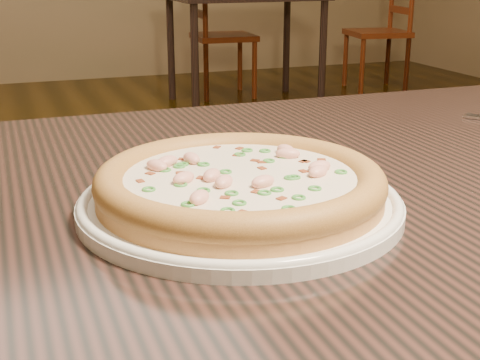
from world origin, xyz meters
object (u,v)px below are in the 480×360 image
object	(u,v)px
bg_table_right	(245,8)
chair_c	(216,36)
pizza	(240,183)
chair_d	(384,32)
plate	(240,202)
hero_table	(328,267)

from	to	relation	value
bg_table_right	chair_c	size ratio (longest dim) A/B	1.05
pizza	chair_d	world-z (taller)	chair_d
plate	bg_table_right	xyz separation A→B (m)	(1.45, 3.84, -0.10)
plate	bg_table_right	bearing A→B (deg)	69.32
bg_table_right	chair_d	size ratio (longest dim) A/B	1.05
bg_table_right	plate	bearing A→B (deg)	-110.68
hero_table	plate	bearing A→B (deg)	-157.38
hero_table	pizza	world-z (taller)	pizza
pizza	bg_table_right	world-z (taller)	pizza
pizza	chair_c	distance (m)	4.37
hero_table	chair_c	size ratio (longest dim) A/B	1.26
hero_table	chair_d	size ratio (longest dim) A/B	1.26
chair_c	chair_d	world-z (taller)	same
chair_d	pizza	bearing A→B (deg)	-123.60
hero_table	bg_table_right	xyz separation A→B (m)	(1.33, 3.79, 0.00)
chair_c	pizza	bearing A→B (deg)	-107.94
hero_table	chair_d	world-z (taller)	chair_d
pizza	bg_table_right	xyz separation A→B (m)	(1.45, 3.84, -0.12)
plate	chair_d	xyz separation A→B (m)	(2.65, 3.98, -0.32)
hero_table	pizza	xyz separation A→B (m)	(-0.12, -0.05, 0.13)
hero_table	bg_table_right	bearing A→B (deg)	70.67
chair_d	hero_table	bearing A→B (deg)	-122.72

